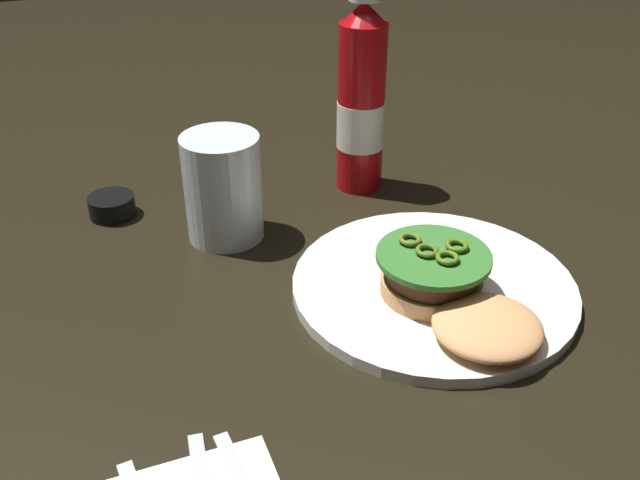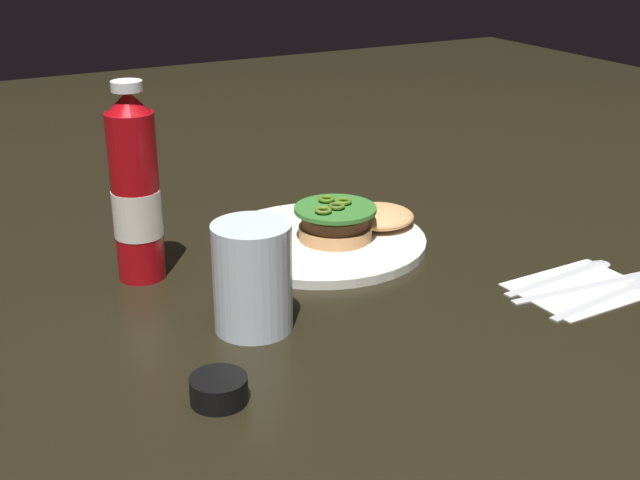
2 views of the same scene
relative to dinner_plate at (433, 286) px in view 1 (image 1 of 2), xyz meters
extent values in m
plane|color=black|center=(-0.04, -0.07, -0.01)|extent=(3.00, 3.00, 0.00)
cylinder|color=silver|center=(0.00, 0.00, 0.00)|extent=(0.29, 0.29, 0.01)
cylinder|color=tan|center=(0.02, -0.01, 0.02)|extent=(0.10, 0.10, 0.02)
cylinder|color=#512D19|center=(0.02, -0.01, 0.03)|extent=(0.09, 0.09, 0.02)
cylinder|color=red|center=(0.02, -0.01, 0.04)|extent=(0.09, 0.09, 0.01)
cylinder|color=#32702B|center=(0.02, -0.01, 0.05)|extent=(0.11, 0.11, 0.01)
torus|color=#586E1D|center=(-0.01, -0.03, 0.06)|extent=(0.02, 0.02, 0.01)
torus|color=#4C6C15|center=(0.02, 0.01, 0.06)|extent=(0.02, 0.02, 0.01)
torus|color=#4F6F19|center=(0.03, -0.01, 0.06)|extent=(0.02, 0.02, 0.01)
torus|color=#4C661E|center=(0.01, -0.02, 0.06)|extent=(0.02, 0.02, 0.01)
ellipsoid|color=tan|center=(0.10, 0.00, 0.02)|extent=(0.10, 0.10, 0.03)
cylinder|color=#AE0A11|center=(-0.25, 0.02, 0.10)|extent=(0.06, 0.06, 0.21)
cone|color=#AE0A11|center=(-0.25, 0.02, 0.22)|extent=(0.05, 0.05, 0.03)
cylinder|color=white|center=(-0.25, 0.02, 0.08)|extent=(0.06, 0.06, 0.06)
cylinder|color=silver|center=(-0.18, -0.18, 0.06)|extent=(0.09, 0.09, 0.12)
cylinder|color=black|center=(-0.27, -0.30, 0.01)|extent=(0.06, 0.06, 0.03)
camera|label=1|loc=(0.52, -0.30, 0.42)|focal=39.20mm
camera|label=2|loc=(-0.52, -0.96, 0.44)|focal=47.37mm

